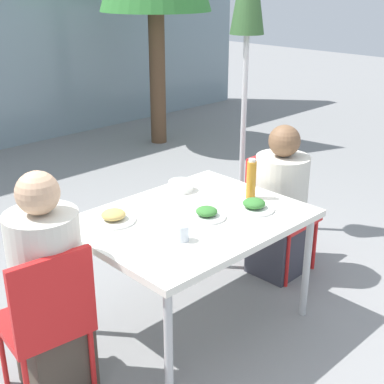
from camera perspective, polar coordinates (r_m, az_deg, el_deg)
The scene contains 13 objects.
ground_plane at distance 3.43m, azimuth 0.00°, elevation -13.74°, with size 24.00×24.00×0.00m, color gray.
dining_table at distance 3.09m, azimuth 0.00°, elevation -3.55°, with size 1.26×0.97×0.73m.
chair_left at distance 2.71m, azimuth -15.15°, elevation -12.58°, with size 0.44×0.44×0.85m.
person_left at distance 2.76m, azimuth -15.00°, elevation -10.36°, with size 0.35×0.35×1.19m.
chair_right at distance 3.86m, azimuth 8.82°, elevation -1.26°, with size 0.41×0.41×0.85m.
person_right at distance 3.78m, azimuth 9.37°, elevation -1.62°, with size 0.37×0.37×1.10m.
closed_umbrella at distance 4.22m, azimuth 5.95°, elevation 18.64°, with size 0.36×0.36×2.42m.
plate_0 at distance 3.16m, azimuth 6.63°, elevation -1.46°, with size 0.24×0.24×0.07m.
plate_1 at distance 3.04m, azimuth 1.57°, elevation -2.32°, with size 0.22×0.22×0.06m.
plate_2 at distance 3.02m, azimuth -8.36°, elevation -2.67°, with size 0.25×0.25×0.07m.
bottle at distance 3.29m, azimuth 6.33°, elevation 1.36°, with size 0.06×0.06×0.25m.
drinking_cup at distance 2.77m, azimuth -1.02°, elevation -4.39°, with size 0.07×0.07×0.09m.
salad_bowl at distance 3.42m, azimuth -1.21°, elevation 0.66°, with size 0.16×0.16×0.06m.
Camera 1 is at (-1.94, -2.00, 2.00)m, focal length 50.00 mm.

